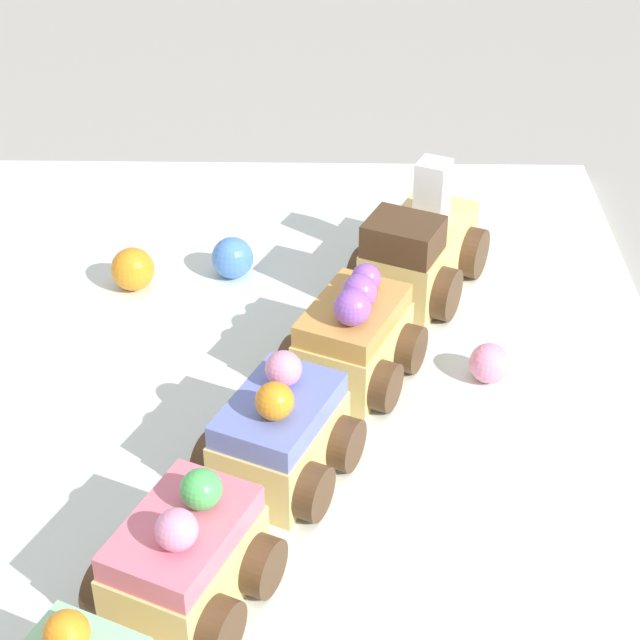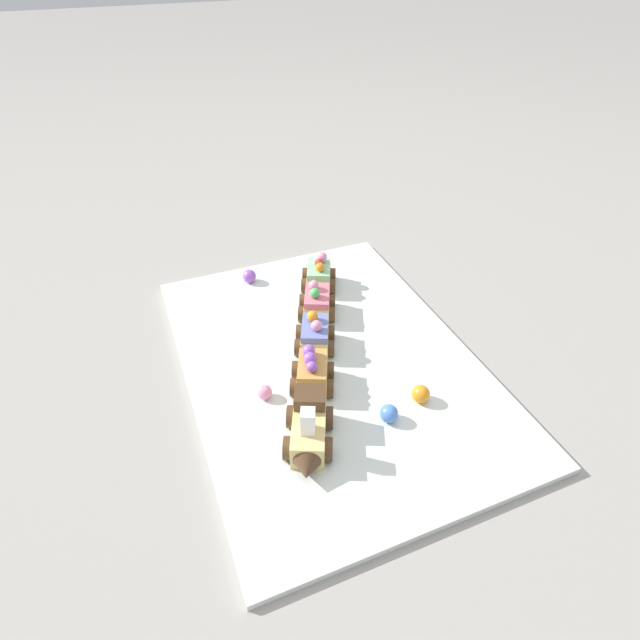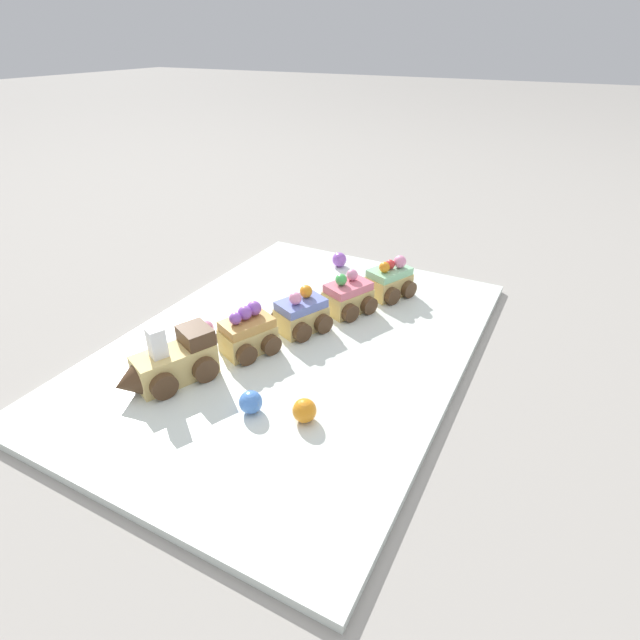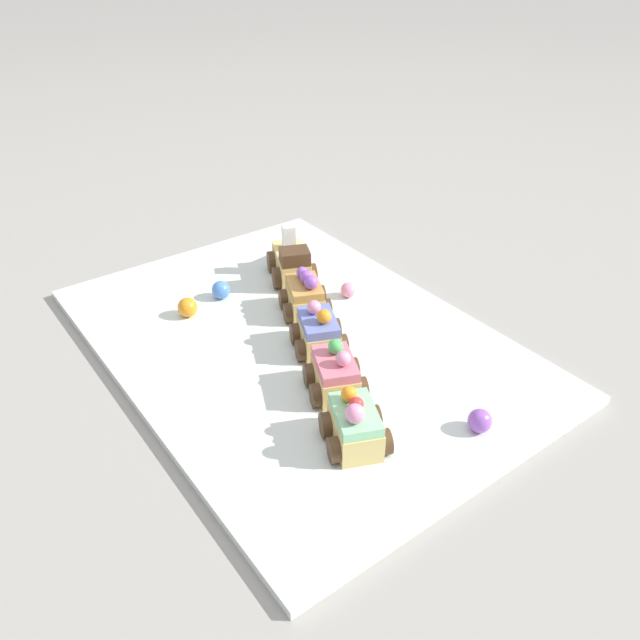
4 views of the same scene
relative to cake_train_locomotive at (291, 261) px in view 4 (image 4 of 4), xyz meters
The scene contains 11 objects.
ground_plane 0.19m from the cake_train_locomotive, 148.35° to the left, with size 10.00×10.00×0.00m, color gray.
display_board 0.19m from the cake_train_locomotive, 148.35° to the left, with size 0.67×0.48×0.01m, color silver.
cake_train_locomotive is the anchor object (origin of this frame).
cake_car_caramel 0.12m from the cake_train_locomotive, 156.27° to the left, with size 0.09×0.09×0.07m.
cake_car_blueberry 0.21m from the cake_train_locomotive, 156.09° to the left, with size 0.09×0.09×0.07m.
cake_car_strawberry 0.31m from the cake_train_locomotive, 156.14° to the left, with size 0.09×0.09×0.07m.
cake_car_mint 0.40m from the cake_train_locomotive, 156.03° to the left, with size 0.09×0.09×0.07m.
gumball_orange 0.19m from the cake_train_locomotive, 93.79° to the left, with size 0.03×0.03×0.03m, color orange.
gumball_purple 0.43m from the cake_train_locomotive, behind, with size 0.03×0.03×0.03m, color #9956C6.
gumball_pink 0.12m from the cake_train_locomotive, 163.55° to the right, with size 0.02×0.02×0.02m, color pink.
gumball_blue 0.13m from the cake_train_locomotive, 88.40° to the left, with size 0.03×0.03×0.03m, color #4C84E0.
Camera 4 is at (-0.60, 0.40, 0.51)m, focal length 35.00 mm.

